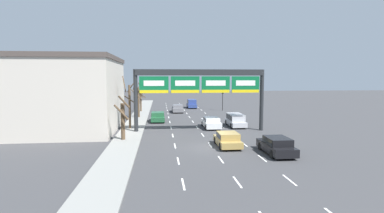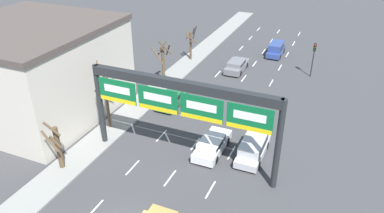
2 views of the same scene
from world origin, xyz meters
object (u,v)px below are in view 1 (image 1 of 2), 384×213
at_px(suv_blue, 192,103).
at_px(suv_silver, 235,119).
at_px(car_grey, 178,108).
at_px(car_white, 211,122).
at_px(tree_bare_closest, 139,99).
at_px(tree_bare_furthest, 123,119).
at_px(traffic_light_near_gantry, 223,95).
at_px(tree_bare_third, 141,99).
at_px(sign_gantry, 200,82).
at_px(car_black, 277,145).
at_px(car_green, 158,116).
at_px(tree_bare_second, 130,103).
at_px(car_gold, 228,139).

distance_m(suv_blue, suv_silver, 24.11).
distance_m(car_grey, car_white, 17.65).
height_order(tree_bare_closest, tree_bare_furthest, tree_bare_closest).
bearing_deg(suv_blue, traffic_light_near_gantry, -45.43).
xyz_separation_m(car_grey, tree_bare_furthest, (-6.82, -24.18, 1.48)).
distance_m(car_grey, tree_bare_furthest, 25.17).
height_order(tree_bare_closest, tree_bare_third, tree_bare_closest).
xyz_separation_m(sign_gantry, tree_bare_third, (-8.10, 20.75, -3.29)).
bearing_deg(tree_bare_third, suv_blue, 32.08).
bearing_deg(tree_bare_furthest, suv_silver, 29.53).
height_order(car_grey, car_black, car_black).
distance_m(car_grey, tree_bare_closest, 9.88).
height_order(car_green, tree_bare_second, tree_bare_second).
xyz_separation_m(tree_bare_second, tree_bare_furthest, (-0.03, -6.62, -1.05)).
bearing_deg(car_green, car_white, -41.81).
bearing_deg(car_grey, tree_bare_third, 171.07).
height_order(car_grey, tree_bare_closest, tree_bare_closest).
bearing_deg(car_gold, car_green, 111.68).
distance_m(car_grey, tree_bare_third, 6.90).
height_order(car_black, suv_blue, suv_blue).
xyz_separation_m(suv_silver, traffic_light_near_gantry, (2.18, 18.45, 2.06)).
relative_size(car_gold, suv_blue, 0.95).
relative_size(car_green, tree_bare_furthest, 0.96).
relative_size(car_grey, tree_bare_closest, 0.88).
bearing_deg(car_grey, suv_silver, -68.58).
bearing_deg(car_gold, tree_bare_closest, 114.74).
bearing_deg(traffic_light_near_gantry, suv_silver, -96.75).
bearing_deg(suv_blue, suv_silver, -82.42).
distance_m(suv_silver, tree_bare_third, 22.06).
height_order(car_grey, tree_bare_third, tree_bare_third).
distance_m(suv_silver, traffic_light_near_gantry, 18.69).
bearing_deg(suv_silver, tree_bare_third, 126.61).
height_order(car_green, tree_bare_furthest, tree_bare_furthest).
distance_m(car_white, traffic_light_near_gantry, 20.08).
height_order(car_gold, car_white, car_white).
xyz_separation_m(car_gold, tree_bare_closest, (-9.45, 20.51, 2.21)).
bearing_deg(traffic_light_near_gantry, car_grey, -168.15).
relative_size(sign_gantry, tree_bare_third, 3.26).
distance_m(car_gold, suv_blue, 34.93).
distance_m(tree_bare_closest, tree_bare_second, 10.42).
xyz_separation_m(car_gold, suv_silver, (3.53, 11.04, 0.20)).
distance_m(car_gold, tree_bare_closest, 22.69).
xyz_separation_m(car_white, tree_bare_second, (-10.01, -0.20, 2.54)).
xyz_separation_m(car_white, traffic_light_near_gantry, (5.49, 19.18, 2.25)).
distance_m(car_white, car_green, 9.01).
bearing_deg(tree_bare_second, car_black, -44.75).
xyz_separation_m(car_grey, tree_bare_second, (-6.79, -17.56, 2.53)).
bearing_deg(tree_bare_furthest, car_gold, -19.53).
xyz_separation_m(car_grey, tree_bare_closest, (-6.46, -7.15, 2.18)).
bearing_deg(tree_bare_furthest, car_black, -26.09).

